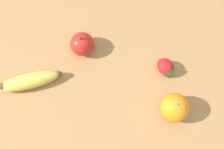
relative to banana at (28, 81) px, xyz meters
name	(u,v)px	position (x,y,z in m)	size (l,w,h in m)	color
ground_plane	(86,128)	(0.20, -0.05, -0.02)	(3.00, 3.00, 0.00)	#A87A47
banana	(28,81)	(0.00, 0.00, 0.00)	(0.17, 0.14, 0.04)	#DBCC4C
orange	(175,108)	(0.40, 0.09, 0.02)	(0.08, 0.08, 0.08)	orange
strawberry	(166,68)	(0.34, 0.20, 0.00)	(0.07, 0.07, 0.04)	red
apple	(82,44)	(0.09, 0.16, 0.01)	(0.07, 0.07, 0.08)	red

